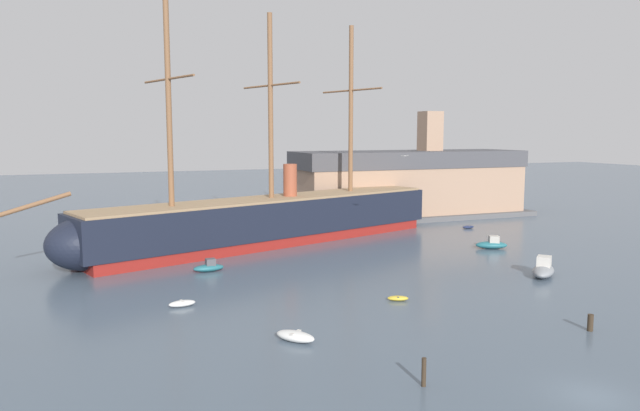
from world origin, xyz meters
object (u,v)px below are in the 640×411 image
(dinghy_mid_left, at_px, (182,303))
(dinghy_far_right, at_px, (468,227))
(motorboat_mid_right, at_px, (543,269))
(dinghy_near_centre, at_px, (398,298))
(mooring_piling_nearest, at_px, (590,323))
(mooring_piling_left_pair, at_px, (424,372))
(tall_ship, at_px, (272,219))
(dockside_warehouse_right, at_px, (409,184))
(motorboat_far_left, at_px, (82,246))
(motorboat_alongside_bow, at_px, (209,267))
(sailboat_distant_centre, at_px, (278,222))
(motorboat_alongside_stern, at_px, (492,244))
(dinghy_foreground_left, at_px, (295,336))
(seagull_in_flight, at_px, (405,156))

(dinghy_mid_left, relative_size, dinghy_far_right, 1.20)
(dinghy_mid_left, relative_size, motorboat_mid_right, 0.47)
(dinghy_near_centre, bearing_deg, mooring_piling_nearest, -52.41)
(mooring_piling_nearest, bearing_deg, dinghy_mid_left, 147.50)
(dinghy_far_right, distance_m, mooring_piling_left_pair, 57.35)
(tall_ship, bearing_deg, motorboat_mid_right, -53.13)
(dinghy_near_centre, relative_size, motorboat_mid_right, 0.40)
(tall_ship, height_order, dockside_warehouse_right, tall_ship)
(motorboat_far_left, distance_m, mooring_piling_nearest, 56.17)
(tall_ship, bearing_deg, motorboat_alongside_bow, -130.38)
(mooring_piling_nearest, bearing_deg, motorboat_mid_right, 58.92)
(dinghy_mid_left, height_order, motorboat_far_left, motorboat_far_left)
(tall_ship, relative_size, dinghy_near_centre, 30.08)
(motorboat_alongside_bow, bearing_deg, mooring_piling_left_pair, -79.57)
(mooring_piling_left_pair, height_order, dockside_warehouse_right, dockside_warehouse_right)
(tall_ship, relative_size, dockside_warehouse_right, 1.36)
(sailboat_distant_centre, bearing_deg, dinghy_near_centre, -94.26)
(motorboat_mid_right, bearing_deg, dockside_warehouse_right, 78.16)
(dinghy_far_right, bearing_deg, dinghy_near_centre, -133.66)
(tall_ship, distance_m, motorboat_alongside_bow, 16.40)
(motorboat_mid_right, bearing_deg, mooring_piling_nearest, -121.08)
(motorboat_mid_right, bearing_deg, motorboat_alongside_stern, 72.68)
(motorboat_far_left, height_order, dockside_warehouse_right, dockside_warehouse_right)
(dinghy_near_centre, height_order, motorboat_alongside_bow, motorboat_alongside_bow)
(tall_ship, distance_m, dinghy_foreground_left, 36.11)
(dinghy_far_right, relative_size, mooring_piling_nearest, 1.56)
(motorboat_alongside_bow, distance_m, mooring_piling_nearest, 35.83)
(motorboat_alongside_stern, distance_m, seagull_in_flight, 17.52)
(motorboat_alongside_bow, distance_m, dockside_warehouse_right, 47.79)
(dinghy_near_centre, relative_size, dockside_warehouse_right, 0.05)
(seagull_in_flight, bearing_deg, dinghy_foreground_left, -134.61)
(seagull_in_flight, bearing_deg, mooring_piling_nearest, -88.24)
(motorboat_far_left, height_order, mooring_piling_left_pair, mooring_piling_left_pair)
(dinghy_mid_left, height_order, sailboat_distant_centre, sailboat_distant_centre)
(mooring_piling_nearest, bearing_deg, dinghy_foreground_left, 164.25)
(motorboat_far_left, xyz_separation_m, sailboat_distant_centre, (28.27, 11.14, -0.15))
(dockside_warehouse_right, bearing_deg, seagull_in_flight, -121.10)
(dinghy_foreground_left, relative_size, seagull_in_flight, 3.05)
(tall_ship, xyz_separation_m, mooring_piling_nearest, (11.48, -40.64, -2.53))
(dinghy_mid_left, distance_m, dockside_warehouse_right, 58.35)
(dinghy_mid_left, height_order, mooring_piling_nearest, mooring_piling_nearest)
(motorboat_alongside_stern, distance_m, motorboat_far_left, 49.80)
(mooring_piling_nearest, distance_m, seagull_in_flight, 27.92)
(dinghy_near_centre, bearing_deg, dinghy_far_right, 46.34)
(motorboat_alongside_stern, bearing_deg, motorboat_alongside_bow, 178.68)
(tall_ship, distance_m, dinghy_far_right, 30.86)
(dinghy_near_centre, height_order, mooring_piling_nearest, mooring_piling_nearest)
(mooring_piling_nearest, bearing_deg, seagull_in_flight, 91.76)
(dinghy_far_right, distance_m, sailboat_distant_centre, 28.84)
(dinghy_mid_left, relative_size, dockside_warehouse_right, 0.05)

